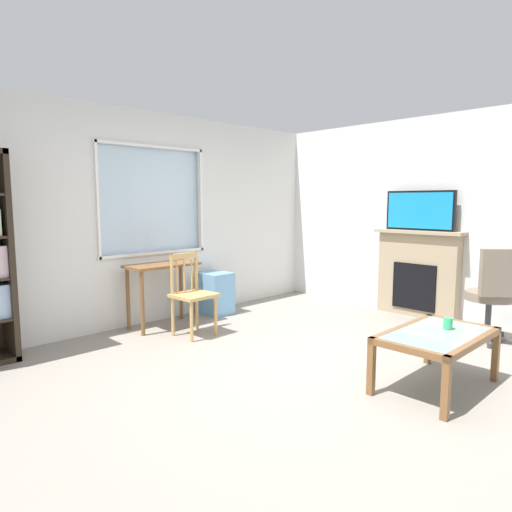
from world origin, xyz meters
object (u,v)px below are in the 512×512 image
Objects in this scene: wooden_chair at (192,294)px; office_chair at (494,291)px; coffee_table at (437,340)px; plastic_drawer_unit at (215,293)px; fireplace at (418,273)px; sippy_cup at (448,323)px; desk_under_window at (163,276)px; tv at (420,211)px.

wooden_chair is 3.17m from office_chair.
wooden_chair reaches higher than coffee_table.
office_chair reaches higher than plastic_drawer_unit.
coffee_table is (-2.05, -1.16, -0.17)m from fireplace.
fireplace is at bearing 64.21° from office_chair.
wooden_chair is at bearing 104.95° from sippy_cup.
desk_under_window is 3.60m from office_chair.
fireplace reaches higher than coffee_table.
wooden_chair is 0.90× the size of office_chair.
plastic_drawer_unit is at bearing 3.45° from desk_under_window.
coffee_table is (-1.53, -0.09, -0.17)m from office_chair.
tv reaches higher than office_chair.
wooden_chair is 2.90m from fireplace.
tv is 1.43m from office_chair.
desk_under_window is 0.92× the size of wooden_chair.
coffee_table is at bearing -150.22° from tv.
plastic_drawer_unit is 0.48× the size of fireplace.
wooden_chair is at bearing 130.35° from office_chair.
desk_under_window is at bearing 144.54° from fireplace.
wooden_chair is 0.80× the size of fireplace.
wooden_chair is 1.65× the size of plastic_drawer_unit.
tv reaches higher than coffee_table.
desk_under_window reaches higher than sippy_cup.
sippy_cup is at bearing -92.20° from plastic_drawer_unit.
office_chair is (-0.52, -1.07, -0.00)m from fireplace.
tv is 0.87× the size of coffee_table.
desk_under_window is 0.94× the size of tv.
office_chair is at bearing -67.09° from plastic_drawer_unit.
wooden_chair is 2.56m from coffee_table.
wooden_chair is 10.00× the size of sippy_cup.
office_chair is at bearing -115.79° from fireplace.
fireplace is at bearing 29.57° from coffee_table.
sippy_cup is (-0.12, -3.09, 0.22)m from plastic_drawer_unit.
tv is at bearing -35.65° from desk_under_window.
office_chair is at bearing 4.50° from sippy_cup.
plastic_drawer_unit is 0.62× the size of tv.
plastic_drawer_unit is 2.62m from fireplace.
fireplace is 1.28× the size of tv.
desk_under_window is at bearing 125.50° from office_chair.
plastic_drawer_unit is 0.54× the size of office_chair.
desk_under_window is 3.12m from sippy_cup.
fireplace is at bearing 31.92° from sippy_cup.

